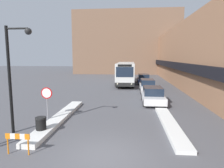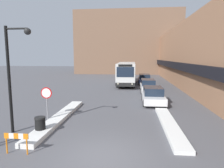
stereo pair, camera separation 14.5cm
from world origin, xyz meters
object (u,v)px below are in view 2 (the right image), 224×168
(parked_car_back, at_px, (144,79))
(stop_sign, at_px, (47,96))
(parked_car_front, at_px, (153,95))
(construction_barricade, at_px, (16,139))
(street_lamp, at_px, (14,67))
(trash_bin, at_px, (40,125))
(parked_car_middle, at_px, (148,86))
(city_bus, at_px, (126,73))

(parked_car_back, distance_m, stop_sign, 20.77)
(parked_car_front, bearing_deg, construction_barricade, -123.55)
(parked_car_front, distance_m, street_lamp, 11.87)
(street_lamp, bearing_deg, parked_car_back, 69.15)
(parked_car_back, bearing_deg, street_lamp, -110.85)
(trash_bin, bearing_deg, parked_car_front, 49.19)
(street_lamp, bearing_deg, stop_sign, 73.95)
(parked_car_back, bearing_deg, stop_sign, -111.42)
(parked_car_middle, relative_size, construction_barricade, 4.23)
(street_lamp, bearing_deg, trash_bin, -0.87)
(street_lamp, bearing_deg, city_bus, 75.01)
(city_bus, relative_size, parked_car_back, 2.30)
(parked_car_middle, height_order, trash_bin, parked_car_middle)
(parked_car_back, relative_size, street_lamp, 0.80)
(trash_bin, height_order, construction_barricade, trash_bin)
(city_bus, xyz_separation_m, stop_sign, (-4.78, -18.02, -0.18))
(parked_car_middle, bearing_deg, construction_barricade, -112.63)
(stop_sign, bearing_deg, parked_car_back, 68.58)
(street_lamp, xyz_separation_m, trash_bin, (1.34, -0.02, -3.18))
(parked_car_middle, xyz_separation_m, construction_barricade, (-6.87, -16.49, -0.09))
(parked_car_middle, xyz_separation_m, street_lamp, (-8.27, -14.12, 2.90))
(city_bus, bearing_deg, parked_car_middle, -65.97)
(street_lamp, bearing_deg, construction_barricade, -59.55)
(city_bus, height_order, stop_sign, city_bus)
(city_bus, xyz_separation_m, parked_car_middle, (2.80, -6.29, -1.04))
(parked_car_front, height_order, construction_barricade, parked_car_front)
(construction_barricade, bearing_deg, stop_sign, 98.43)
(stop_sign, bearing_deg, city_bus, 75.15)
(city_bus, bearing_deg, stop_sign, -104.85)
(parked_car_middle, distance_m, street_lamp, 16.62)
(parked_car_middle, bearing_deg, street_lamp, -120.35)
(construction_barricade, bearing_deg, street_lamp, 120.45)
(parked_car_front, height_order, parked_car_middle, parked_car_middle)
(city_bus, xyz_separation_m, construction_barricade, (-4.07, -22.78, -1.12))
(parked_car_back, height_order, trash_bin, parked_car_back)
(city_bus, relative_size, stop_sign, 4.85)
(city_bus, height_order, parked_car_back, city_bus)
(parked_car_back, distance_m, trash_bin, 22.81)
(city_bus, bearing_deg, parked_car_front, -77.27)
(parked_car_back, distance_m, construction_barricade, 25.04)
(street_lamp, height_order, construction_barricade, street_lamp)
(city_bus, bearing_deg, street_lamp, -104.99)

